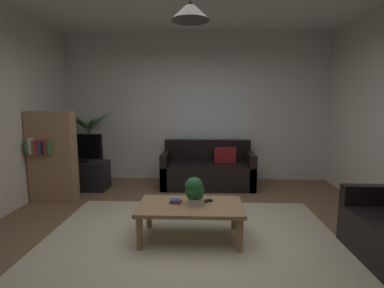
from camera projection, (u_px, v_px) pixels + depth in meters
name	position (u px, v px, depth m)	size (l,w,h in m)	color
floor	(191.00, 241.00, 3.16)	(5.12, 5.19, 0.02)	brown
rug	(190.00, 249.00, 2.96)	(3.33, 2.85, 0.01)	beige
wall_back	(196.00, 108.00, 5.55)	(5.24, 0.06, 2.86)	silver
window_pane	(212.00, 113.00, 5.52)	(1.45, 0.01, 1.01)	white
couch_under_window	(208.00, 171.00, 5.22)	(1.65, 0.80, 0.82)	black
coffee_table	(190.00, 210.00, 3.16)	(1.16, 0.64, 0.40)	#A87F56
book_on_table_0	(176.00, 202.00, 3.21)	(0.12, 0.12, 0.02)	#B22D2D
book_on_table_1	(175.00, 200.00, 3.20)	(0.11, 0.09, 0.02)	#2D4C8C
remote_on_table_0	(205.00, 201.00, 3.23)	(0.05, 0.16, 0.02)	black
remote_on_table_1	(197.00, 203.00, 3.17)	(0.05, 0.16, 0.02)	black
potted_plant_on_table	(195.00, 190.00, 3.13)	(0.22, 0.22, 0.31)	beige
tv_stand	(82.00, 175.00, 5.02)	(0.90, 0.44, 0.50)	black
tv	(80.00, 148.00, 4.92)	(0.79, 0.16, 0.49)	black
potted_palm_corner	(89.00, 146.00, 5.46)	(0.92, 0.96, 1.39)	#B77051
bookshelf_corner	(52.00, 156.00, 4.36)	(0.70, 0.31, 1.40)	#A87F56
pendant_lamp	(190.00, 11.00, 2.86)	(0.40, 0.40, 0.50)	black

